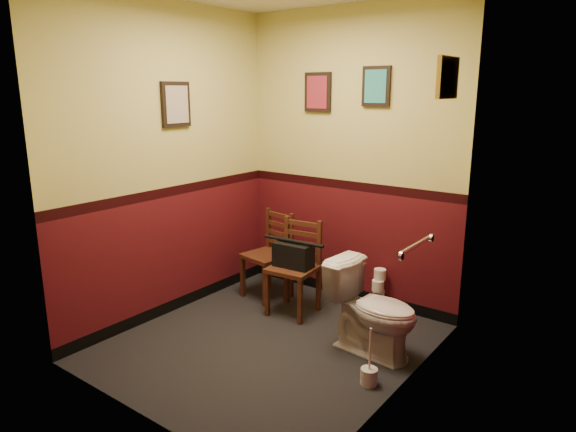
% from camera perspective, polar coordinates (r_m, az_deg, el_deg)
% --- Properties ---
extents(floor, '(2.20, 2.40, 0.00)m').
position_cam_1_polar(floor, '(4.23, -2.09, -13.95)').
color(floor, black).
rests_on(floor, ground).
extents(wall_back, '(2.20, 0.00, 2.70)m').
position_cam_1_polar(wall_back, '(4.77, 6.88, 6.27)').
color(wall_back, '#4C0F15').
rests_on(wall_back, ground).
extents(wall_front, '(2.20, 0.00, 2.70)m').
position_cam_1_polar(wall_front, '(2.98, -16.97, 1.22)').
color(wall_front, '#4C0F15').
rests_on(wall_front, ground).
extents(wall_left, '(0.00, 2.40, 2.70)m').
position_cam_1_polar(wall_left, '(4.56, -13.13, 5.65)').
color(wall_left, '#4C0F15').
rests_on(wall_left, ground).
extents(wall_right, '(0.00, 2.40, 2.70)m').
position_cam_1_polar(wall_right, '(3.23, 13.12, 2.41)').
color(wall_right, '#4C0F15').
rests_on(wall_right, ground).
extents(grab_bar, '(0.05, 0.56, 0.06)m').
position_cam_1_polar(grab_bar, '(3.56, 13.96, -3.24)').
color(grab_bar, silver).
rests_on(grab_bar, wall_right).
extents(framed_print_back_a, '(0.28, 0.04, 0.36)m').
position_cam_1_polar(framed_print_back_a, '(4.90, 3.32, 13.57)').
color(framed_print_back_a, black).
rests_on(framed_print_back_a, wall_back).
extents(framed_print_back_b, '(0.26, 0.04, 0.34)m').
position_cam_1_polar(framed_print_back_b, '(4.60, 9.77, 14.01)').
color(framed_print_back_b, black).
rests_on(framed_print_back_b, wall_back).
extents(framed_print_left, '(0.04, 0.30, 0.38)m').
position_cam_1_polar(framed_print_left, '(4.57, -12.33, 12.01)').
color(framed_print_left, black).
rests_on(framed_print_left, wall_left).
extents(framed_print_right, '(0.04, 0.34, 0.28)m').
position_cam_1_polar(framed_print_right, '(3.73, 17.29, 14.47)').
color(framed_print_right, olive).
rests_on(framed_print_right, wall_right).
extents(toilet, '(0.74, 0.45, 0.70)m').
position_cam_1_polar(toilet, '(4.00, 9.43, -10.27)').
color(toilet, white).
rests_on(toilet, floor).
extents(toilet_brush, '(0.12, 0.12, 0.42)m').
position_cam_1_polar(toilet_brush, '(3.72, 8.99, -17.07)').
color(toilet_brush, silver).
rests_on(toilet_brush, floor).
extents(chair_left, '(0.45, 0.45, 0.83)m').
position_cam_1_polar(chair_left, '(4.98, -2.05, -4.33)').
color(chair_left, '#5A2D1B').
rests_on(chair_left, floor).
extents(chair_right, '(0.43, 0.43, 0.85)m').
position_cam_1_polar(chair_right, '(4.62, 0.82, -5.73)').
color(chair_right, '#5A2D1B').
rests_on(chair_right, floor).
extents(handbag, '(0.36, 0.20, 0.25)m').
position_cam_1_polar(handbag, '(4.55, 0.59, -4.34)').
color(handbag, black).
rests_on(handbag, chair_right).
extents(tp_stack, '(0.23, 0.14, 0.39)m').
position_cam_1_polar(tp_stack, '(4.81, 10.04, -8.41)').
color(tp_stack, silver).
rests_on(tp_stack, floor).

